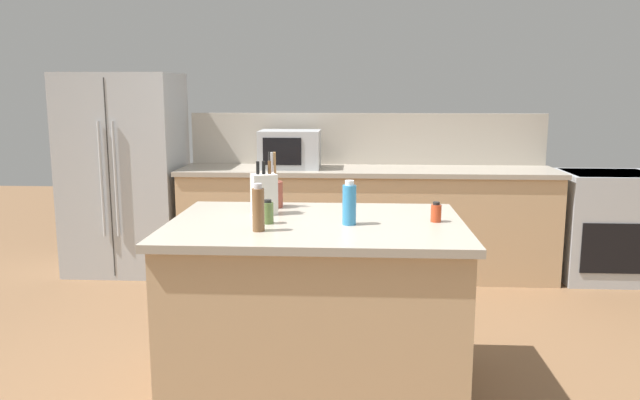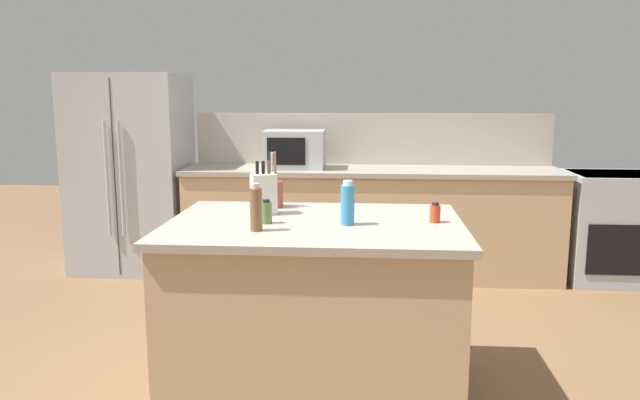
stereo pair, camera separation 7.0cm
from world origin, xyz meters
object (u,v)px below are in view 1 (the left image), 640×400
object	(u,v)px
spice_jar_oregano	(268,212)
refrigerator	(125,173)
microwave	(290,149)
dish_soap_bottle	(349,204)
pepper_grinder	(258,209)
range_oven	(605,225)
knife_block	(264,194)
utensil_crock	(272,193)
spice_jar_paprika	(436,213)

from	to	relation	value
spice_jar_oregano	refrigerator	bearing A→B (deg)	124.69
microwave	dish_soap_bottle	size ratio (longest dim) A/B	2.31
pepper_grinder	refrigerator	bearing A→B (deg)	122.45
refrigerator	dish_soap_bottle	size ratio (longest dim) A/B	7.81
range_oven	knife_block	world-z (taller)	knife_block
utensil_crock	spice_jar_paprika	bearing A→B (deg)	-21.68
range_oven	utensil_crock	world-z (taller)	utensil_crock
pepper_grinder	utensil_crock	bearing A→B (deg)	91.33
spice_jar_paprika	utensil_crock	bearing A→B (deg)	158.32
range_oven	microwave	world-z (taller)	microwave
spice_jar_oregano	pepper_grinder	bearing A→B (deg)	-97.10
range_oven	dish_soap_bottle	distance (m)	3.18
dish_soap_bottle	pepper_grinder	world-z (taller)	pepper_grinder
range_oven	spice_jar_paprika	size ratio (longest dim) A/B	8.88
pepper_grinder	spice_jar_paprika	xyz separation A→B (m)	(0.87, 0.26, -0.06)
microwave	dish_soap_bottle	distance (m)	2.33
refrigerator	pepper_grinder	xyz separation A→B (m)	(1.58, -2.48, 0.17)
knife_block	spice_jar_paprika	world-z (taller)	knife_block
refrigerator	microwave	distance (m)	1.50
spice_jar_paprika	microwave	bearing A→B (deg)	114.22
pepper_grinder	microwave	bearing A→B (deg)	92.44
knife_block	dish_soap_bottle	world-z (taller)	knife_block
refrigerator	range_oven	bearing A→B (deg)	-0.71
spice_jar_oregano	spice_jar_paprika	world-z (taller)	spice_jar_oregano
knife_block	spice_jar_paprika	size ratio (longest dim) A/B	2.80
microwave	spice_jar_oregano	size ratio (longest dim) A/B	4.20
dish_soap_bottle	pepper_grinder	xyz separation A→B (m)	(-0.43, -0.17, 0.00)
range_oven	microwave	distance (m)	2.77
refrigerator	microwave	world-z (taller)	refrigerator
refrigerator	knife_block	size ratio (longest dim) A/B	6.03
utensil_crock	refrigerator	bearing A→B (deg)	129.93
refrigerator	range_oven	world-z (taller)	refrigerator
knife_block	utensil_crock	bearing A→B (deg)	63.02
refrigerator	knife_block	xyz separation A→B (m)	(1.55, -2.08, 0.18)
knife_block	spice_jar_oregano	bearing A→B (deg)	-99.52
pepper_grinder	spice_jar_paprika	world-z (taller)	pepper_grinder
pepper_grinder	spice_jar_paprika	size ratio (longest dim) A/B	2.22
refrigerator	spice_jar_paprika	size ratio (longest dim) A/B	16.87
spice_jar_oregano	pepper_grinder	xyz separation A→B (m)	(-0.02, -0.17, 0.05)
knife_block	pepper_grinder	distance (m)	0.41
spice_jar_oregano	pepper_grinder	world-z (taller)	pepper_grinder
microwave	knife_block	world-z (taller)	microwave
spice_jar_oregano	dish_soap_bottle	world-z (taller)	dish_soap_bottle
dish_soap_bottle	knife_block	bearing A→B (deg)	152.88
utensil_crock	spice_jar_paprika	distance (m)	0.96
knife_block	utensil_crock	xyz separation A→B (m)	(0.02, 0.21, -0.03)
spice_jar_oregano	dish_soap_bottle	bearing A→B (deg)	-0.11
knife_block	dish_soap_bottle	bearing A→B (deg)	-49.27
utensil_crock	spice_jar_oregano	xyz separation A→B (m)	(0.04, -0.44, -0.02)
microwave	pepper_grinder	size ratio (longest dim) A/B	2.24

